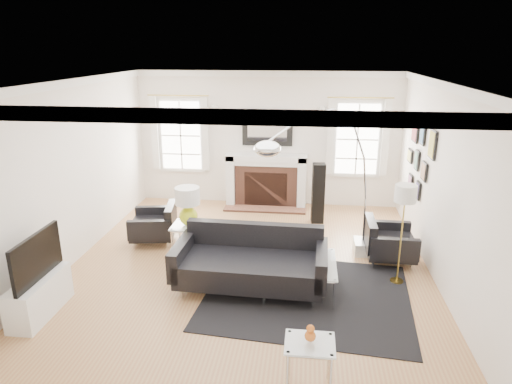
# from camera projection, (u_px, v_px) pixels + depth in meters

# --- Properties ---
(floor) EXTENTS (6.00, 6.00, 0.00)m
(floor) POSITION_uv_depth(u_px,v_px,m) (249.00, 264.00, 7.17)
(floor) COLOR #A66B45
(floor) RESTS_ON ground
(back_wall) EXTENTS (5.50, 0.04, 2.80)m
(back_wall) POSITION_uv_depth(u_px,v_px,m) (267.00, 139.00, 9.58)
(back_wall) COLOR white
(back_wall) RESTS_ON floor
(front_wall) EXTENTS (5.50, 0.04, 2.80)m
(front_wall) POSITION_uv_depth(u_px,v_px,m) (203.00, 274.00, 3.90)
(front_wall) COLOR white
(front_wall) RESTS_ON floor
(left_wall) EXTENTS (0.04, 6.00, 2.80)m
(left_wall) POSITION_uv_depth(u_px,v_px,m) (73.00, 173.00, 7.04)
(left_wall) COLOR white
(left_wall) RESTS_ON floor
(right_wall) EXTENTS (0.04, 6.00, 2.80)m
(right_wall) POSITION_uv_depth(u_px,v_px,m) (442.00, 184.00, 6.44)
(right_wall) COLOR white
(right_wall) RESTS_ON floor
(ceiling) EXTENTS (5.50, 6.00, 0.02)m
(ceiling) POSITION_uv_depth(u_px,v_px,m) (248.00, 81.00, 6.31)
(ceiling) COLOR white
(ceiling) RESTS_ON back_wall
(crown_molding) EXTENTS (5.50, 6.00, 0.12)m
(crown_molding) POSITION_uv_depth(u_px,v_px,m) (248.00, 86.00, 6.33)
(crown_molding) COLOR white
(crown_molding) RESTS_ON back_wall
(fireplace) EXTENTS (1.70, 0.69, 1.11)m
(fireplace) POSITION_uv_depth(u_px,v_px,m) (266.00, 181.00, 9.64)
(fireplace) COLOR white
(fireplace) RESTS_ON floor
(mantel_mirror) EXTENTS (1.05, 0.07, 0.75)m
(mantel_mirror) POSITION_uv_depth(u_px,v_px,m) (267.00, 128.00, 9.46)
(mantel_mirror) COLOR black
(mantel_mirror) RESTS_ON back_wall
(window_left) EXTENTS (1.24, 0.15, 1.62)m
(window_left) POSITION_uv_depth(u_px,v_px,m) (181.00, 135.00, 9.71)
(window_left) COLOR white
(window_left) RESTS_ON back_wall
(window_right) EXTENTS (1.24, 0.15, 1.62)m
(window_right) POSITION_uv_depth(u_px,v_px,m) (357.00, 139.00, 9.31)
(window_right) COLOR white
(window_right) RESTS_ON back_wall
(gallery_wall) EXTENTS (0.04, 1.73, 1.29)m
(gallery_wall) POSITION_uv_depth(u_px,v_px,m) (420.00, 155.00, 7.63)
(gallery_wall) COLOR black
(gallery_wall) RESTS_ON right_wall
(tv_unit) EXTENTS (0.35, 1.00, 1.09)m
(tv_unit) POSITION_uv_depth(u_px,v_px,m) (39.00, 291.00, 5.73)
(tv_unit) COLOR white
(tv_unit) RESTS_ON floor
(area_rug) EXTENTS (2.93, 2.52, 0.01)m
(area_rug) POSITION_uv_depth(u_px,v_px,m) (307.00, 295.00, 6.24)
(area_rug) COLOR black
(area_rug) RESTS_ON floor
(sofa) EXTENTS (2.13, 1.03, 0.69)m
(sofa) POSITION_uv_depth(u_px,v_px,m) (251.00, 262.00, 6.39)
(sofa) COLOR black
(sofa) RESTS_ON floor
(armchair_left) EXTENTS (0.85, 0.92, 0.55)m
(armchair_left) POSITION_uv_depth(u_px,v_px,m) (156.00, 225.00, 7.90)
(armchair_left) COLOR black
(armchair_left) RESTS_ON floor
(armchair_right) EXTENTS (0.75, 0.84, 0.56)m
(armchair_right) POSITION_uv_depth(u_px,v_px,m) (387.00, 242.00, 7.18)
(armchair_right) COLOR black
(armchair_right) RESTS_ON floor
(coffee_table) EXTENTS (0.99, 0.99, 0.44)m
(coffee_table) POSITION_uv_depth(u_px,v_px,m) (300.00, 264.00, 6.26)
(coffee_table) COLOR silver
(coffee_table) RESTS_ON floor
(side_table_left) EXTENTS (0.52, 0.52, 0.57)m
(side_table_left) POSITION_uv_depth(u_px,v_px,m) (189.00, 231.00, 7.25)
(side_table_left) COLOR silver
(side_table_left) RESTS_ON floor
(nesting_table) EXTENTS (0.49, 0.41, 0.53)m
(nesting_table) POSITION_uv_depth(u_px,v_px,m) (309.00, 353.00, 4.43)
(nesting_table) COLOR silver
(nesting_table) RESTS_ON floor
(gourd_lamp) EXTENTS (0.39, 0.39, 0.62)m
(gourd_lamp) POSITION_uv_depth(u_px,v_px,m) (188.00, 204.00, 7.11)
(gourd_lamp) COLOR #C8DB1B
(gourd_lamp) RESTS_ON side_table_left
(orange_vase) EXTENTS (0.11, 0.11, 0.17)m
(orange_vase) POSITION_uv_depth(u_px,v_px,m) (310.00, 334.00, 4.36)
(orange_vase) COLOR #C15A18
(orange_vase) RESTS_ON nesting_table
(arc_floor_lamp) EXTENTS (1.78, 1.65, 2.52)m
(arc_floor_lamp) POSITION_uv_depth(u_px,v_px,m) (321.00, 183.00, 6.63)
(arc_floor_lamp) COLOR white
(arc_floor_lamp) RESTS_ON floor
(stick_floor_lamp) EXTENTS (0.30, 0.30, 1.47)m
(stick_floor_lamp) POSITION_uv_depth(u_px,v_px,m) (405.00, 199.00, 6.23)
(stick_floor_lamp) COLOR gold
(stick_floor_lamp) RESTS_ON floor
(speaker_tower) EXTENTS (0.25, 0.25, 1.16)m
(speaker_tower) POSITION_uv_depth(u_px,v_px,m) (318.00, 193.00, 8.71)
(speaker_tower) COLOR black
(speaker_tower) RESTS_ON floor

